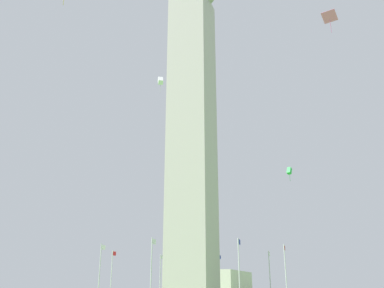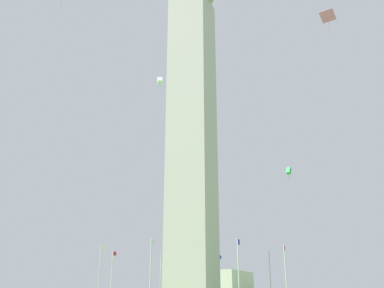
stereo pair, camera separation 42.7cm
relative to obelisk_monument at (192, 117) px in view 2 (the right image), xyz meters
name	(u,v)px [view 2 (the right image)]	position (x,y,z in m)	size (l,w,h in m)	color
obelisk_monument	(192,117)	(0.00, 0.00, 0.00)	(6.73, 6.73, 61.18)	#B7B2A8
flagpole_n	(220,278)	(13.95, 0.00, -25.70)	(1.12, 0.14, 8.99)	silver
flagpole_ne	(161,278)	(9.88, 9.83, -25.70)	(1.12, 0.14, 8.99)	silver
flagpole_e	(112,277)	(0.05, 13.90, -25.70)	(1.12, 0.14, 8.99)	silver
flagpole_se	(99,274)	(-9.77, 9.83, -25.70)	(1.12, 0.14, 8.99)	silver
flagpole_s	(151,272)	(-13.84, 0.00, -25.70)	(1.12, 0.14, 8.99)	silver
flagpole_sw	(239,272)	(-9.77, -9.83, -25.70)	(1.12, 0.14, 8.99)	silver
flagpole_w	(286,274)	(0.05, -13.90, -25.70)	(1.12, 0.14, 8.99)	silver
flagpole_nw	(270,277)	(9.88, -9.83, -25.70)	(1.12, 0.14, 8.99)	silver
kite_green_box	(289,171)	(-8.35, -16.55, -13.27)	(0.88, 0.68, 1.81)	green
kite_white_box	(160,81)	(-13.89, -0.54, -0.05)	(1.42, 1.21, 2.54)	white
kite_pink_diamond	(328,16)	(-24.24, -23.57, -2.50)	(1.49, 1.56, 2.12)	pink
distant_building	(218,286)	(61.90, 15.80, -26.56)	(24.55, 15.69, 8.05)	beige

